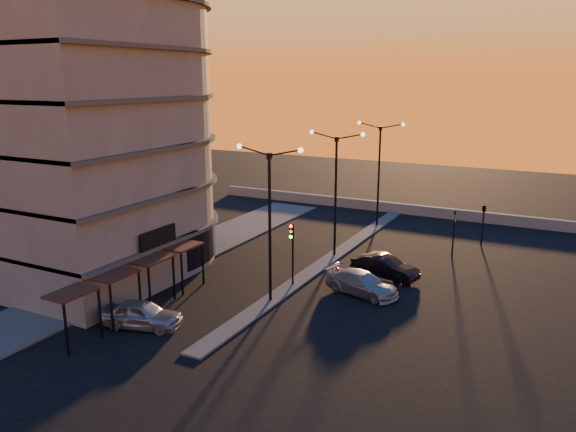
% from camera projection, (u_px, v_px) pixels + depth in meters
% --- Properties ---
extents(ground, '(120.00, 120.00, 0.00)m').
position_uv_depth(ground, '(270.00, 301.00, 34.19)').
color(ground, black).
rests_on(ground, ground).
extents(sidewalk_west, '(5.00, 40.00, 0.12)m').
position_uv_depth(sidewalk_west, '(175.00, 258.00, 42.32)').
color(sidewalk_west, '#4C4B49').
rests_on(sidewalk_west, ground).
extents(median, '(1.20, 36.00, 0.12)m').
position_uv_depth(median, '(334.00, 256.00, 42.79)').
color(median, '#4C4B49').
rests_on(median, ground).
extents(parapet, '(44.00, 0.50, 1.00)m').
position_uv_depth(parapet, '(416.00, 210.00, 55.57)').
color(parapet, slate).
rests_on(parapet, ground).
extents(building, '(14.35, 17.08, 25.00)m').
position_uv_depth(building, '(87.00, 98.00, 37.62)').
color(building, slate).
rests_on(building, ground).
extents(streetlamp_near, '(4.32, 0.32, 9.51)m').
position_uv_depth(streetlamp_near, '(270.00, 212.00, 32.84)').
color(streetlamp_near, black).
rests_on(streetlamp_near, ground).
extents(streetlamp_mid, '(4.32, 0.32, 9.51)m').
position_uv_depth(streetlamp_mid, '(336.00, 184.00, 41.46)').
color(streetlamp_mid, black).
rests_on(streetlamp_mid, ground).
extents(streetlamp_far, '(4.32, 0.32, 9.51)m').
position_uv_depth(streetlamp_far, '(379.00, 166.00, 50.07)').
color(streetlamp_far, black).
rests_on(streetlamp_far, ground).
extents(traffic_light_main, '(0.28, 0.44, 4.25)m').
position_uv_depth(traffic_light_main, '(292.00, 244.00, 35.97)').
color(traffic_light_main, black).
rests_on(traffic_light_main, ground).
extents(signal_east_a, '(0.13, 0.16, 3.60)m').
position_uv_depth(signal_east_a, '(454.00, 232.00, 42.20)').
color(signal_east_a, black).
rests_on(signal_east_a, ground).
extents(signal_east_b, '(0.42, 1.99, 3.60)m').
position_uv_depth(signal_east_b, '(484.00, 209.00, 44.70)').
color(signal_east_b, black).
rests_on(signal_east_b, ground).
extents(car_hatchback, '(4.70, 2.82, 1.50)m').
position_uv_depth(car_hatchback, '(142.00, 314.00, 30.49)').
color(car_hatchback, '#A5A8AC').
rests_on(car_hatchback, ground).
extents(car_sedan, '(4.85, 2.50, 1.52)m').
position_uv_depth(car_sedan, '(385.00, 267.00, 38.09)').
color(car_sedan, black).
rests_on(car_sedan, ground).
extents(car_wagon, '(5.24, 3.17, 1.42)m').
position_uv_depth(car_wagon, '(362.00, 283.00, 35.21)').
color(car_wagon, '#A0A1A7').
rests_on(car_wagon, ground).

